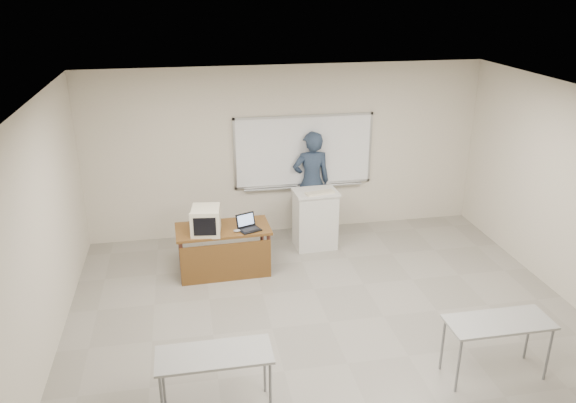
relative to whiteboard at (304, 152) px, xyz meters
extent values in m
cube|color=gray|center=(-0.30, -3.97, -1.49)|extent=(7.00, 8.00, 0.01)
cube|color=white|center=(0.00, 0.00, 0.02)|extent=(2.40, 0.03, 1.20)
cube|color=#B7BABC|center=(0.00, 0.00, 0.64)|extent=(2.48, 0.04, 0.04)
cube|color=#B7BABC|center=(0.00, 0.00, -0.60)|extent=(2.48, 0.04, 0.04)
cube|color=#B7BABC|center=(-1.22, 0.00, 0.02)|extent=(0.04, 0.04, 1.28)
cube|color=#B7BABC|center=(1.22, 0.00, 0.02)|extent=(0.04, 0.04, 1.28)
cube|color=#B7BABC|center=(0.00, -0.05, -0.64)|extent=(2.16, 0.07, 0.02)
cube|color=#989793|center=(-1.90, -4.47, -0.77)|extent=(1.20, 0.50, 0.03)
cylinder|color=slate|center=(-1.35, -4.67, -1.13)|extent=(0.03, 0.03, 0.70)
cylinder|color=slate|center=(-2.45, -4.27, -1.13)|extent=(0.03, 0.03, 0.70)
cylinder|color=slate|center=(-1.35, -4.27, -1.13)|extent=(0.03, 0.03, 0.70)
cube|color=#989793|center=(1.30, -4.47, -0.77)|extent=(1.20, 0.50, 0.03)
cylinder|color=slate|center=(0.75, -4.67, -1.13)|extent=(0.03, 0.03, 0.70)
cylinder|color=slate|center=(1.85, -4.67, -1.13)|extent=(0.03, 0.03, 0.70)
cylinder|color=slate|center=(0.75, -4.27, -1.13)|extent=(0.03, 0.03, 0.70)
cylinder|color=slate|center=(1.85, -4.27, -1.13)|extent=(0.03, 0.03, 0.70)
cube|color=brown|center=(-1.57, -1.37, -0.75)|extent=(1.44, 0.72, 0.04)
cube|color=brown|center=(-1.57, -1.71, -1.17)|extent=(1.37, 0.03, 0.63)
cylinder|color=#432219|center=(-2.23, -1.67, -1.13)|extent=(0.06, 0.06, 0.71)
cylinder|color=#432219|center=(-0.90, -1.67, -1.13)|extent=(0.06, 0.06, 0.71)
cylinder|color=#432219|center=(-2.23, -1.07, -1.13)|extent=(0.06, 0.06, 0.71)
cylinder|color=#432219|center=(-0.90, -1.07, -1.13)|extent=(0.06, 0.06, 0.71)
cube|color=white|center=(0.04, -0.77, -0.99)|extent=(0.68, 0.49, 0.98)
cube|color=white|center=(0.04, -0.77, -0.48)|extent=(0.72, 0.53, 0.04)
cube|color=beige|center=(-1.82, -1.47, -0.53)|extent=(0.41, 0.43, 0.39)
cube|color=beige|center=(-1.82, -1.71, -0.53)|extent=(0.43, 0.04, 0.41)
cube|color=black|center=(-1.82, -1.73, -0.53)|extent=(0.33, 0.01, 0.28)
cube|color=black|center=(-1.17, -1.55, -0.72)|extent=(0.31, 0.23, 0.02)
cube|color=black|center=(-1.17, -1.56, -0.71)|extent=(0.25, 0.13, 0.01)
cube|color=black|center=(-1.17, -1.41, -0.61)|extent=(0.31, 0.07, 0.21)
cube|color=#839ECC|center=(-1.17, -1.42, -0.60)|extent=(0.26, 0.05, 0.16)
ellipsoid|color=#93949A|center=(-1.37, -1.57, -0.71)|extent=(0.12, 0.10, 0.04)
cube|color=beige|center=(0.09, -0.89, -0.45)|extent=(0.51, 0.25, 0.03)
imported|color=black|center=(0.13, -0.09, -0.55)|extent=(0.69, 0.46, 1.87)
camera|label=1|loc=(-2.04, -9.31, 2.83)|focal=35.00mm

